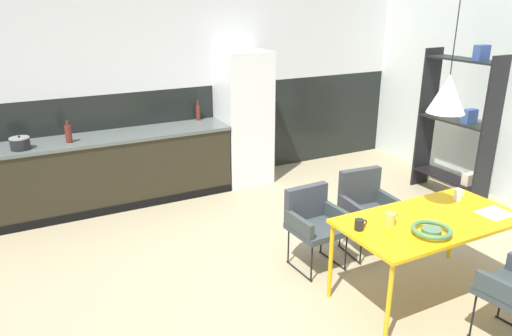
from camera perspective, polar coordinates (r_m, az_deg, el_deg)
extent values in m
plane|color=tan|center=(4.55, 8.78, -13.50)|extent=(8.50, 8.50, 0.00)
cube|color=black|center=(6.82, -6.43, 4.15)|extent=(6.54, 0.12, 1.33)
cube|color=silver|center=(6.60, -6.89, 15.39)|extent=(6.54, 0.12, 1.33)
cube|color=#2B2619|center=(6.20, -18.06, -0.66)|extent=(3.25, 0.60, 0.85)
cube|color=#575F5B|center=(6.07, -18.49, 3.30)|extent=(3.28, 0.63, 0.04)
cube|color=black|center=(6.05, -17.17, -4.89)|extent=(3.25, 0.01, 0.10)
cube|color=silver|center=(6.63, -1.48, 5.94)|extent=(0.65, 0.60, 1.81)
cube|color=#EBAB10|center=(4.26, 20.01, -5.86)|extent=(1.55, 0.79, 0.03)
cylinder|color=#EDA711|center=(4.21, 8.85, -10.83)|extent=(0.04, 0.04, 0.71)
cylinder|color=#E4B10C|center=(5.13, 22.31, -6.31)|extent=(0.04, 0.04, 0.71)
cylinder|color=gold|center=(3.75, 15.43, -15.47)|extent=(0.04, 0.04, 0.71)
cube|color=#343C40|center=(4.96, 13.26, -5.29)|extent=(0.52, 0.50, 0.06)
cube|color=#353938|center=(5.02, 12.16, -2.15)|extent=(0.46, 0.12, 0.38)
cube|color=#323D3F|center=(5.04, 15.41, -3.81)|extent=(0.09, 0.42, 0.14)
cube|color=#39383F|center=(4.80, 11.19, -4.67)|extent=(0.09, 0.42, 0.14)
cylinder|color=black|center=(5.03, 16.18, -8.07)|extent=(0.02, 0.02, 0.40)
cylinder|color=black|center=(4.81, 12.36, -9.04)|extent=(0.02, 0.02, 0.40)
cylinder|color=black|center=(5.30, 13.69, -6.37)|extent=(0.02, 0.02, 0.40)
cylinder|color=black|center=(5.09, 9.98, -7.20)|extent=(0.02, 0.02, 0.40)
cylinder|color=black|center=(5.25, 14.72, -9.06)|extent=(0.06, 0.41, 0.02)
cylinder|color=black|center=(5.04, 10.99, -10.02)|extent=(0.06, 0.41, 0.02)
cube|color=#343F40|center=(3.89, 27.29, -12.85)|extent=(0.11, 0.42, 0.14)
cylinder|color=black|center=(4.14, 24.34, -15.63)|extent=(0.02, 0.02, 0.39)
cylinder|color=black|center=(4.45, 27.08, -13.49)|extent=(0.02, 0.02, 0.39)
cube|color=#343C40|center=(4.61, 7.33, -7.13)|extent=(0.50, 0.48, 0.06)
cube|color=#363B42|center=(4.67, 5.96, -4.05)|extent=(0.46, 0.10, 0.33)
cube|color=#343F3D|center=(4.69, 9.54, -5.40)|extent=(0.07, 0.42, 0.14)
cube|color=#383F3C|center=(4.44, 5.10, -6.65)|extent=(0.07, 0.42, 0.14)
cylinder|color=black|center=(4.69, 10.61, -9.82)|extent=(0.02, 0.02, 0.38)
cylinder|color=black|center=(4.47, 6.61, -11.19)|extent=(0.02, 0.02, 0.38)
cylinder|color=black|center=(4.95, 7.76, -8.02)|extent=(0.02, 0.02, 0.38)
cylinder|color=black|center=(4.74, 3.86, -9.19)|extent=(0.02, 0.02, 0.38)
cylinder|color=black|center=(4.91, 9.03, -10.77)|extent=(0.03, 0.41, 0.02)
cylinder|color=black|center=(4.70, 5.12, -12.09)|extent=(0.03, 0.41, 0.02)
cylinder|color=#4C704C|center=(3.97, 20.07, -7.11)|extent=(0.15, 0.15, 0.05)
torus|color=#4B7746|center=(3.96, 20.10, -6.87)|extent=(0.31, 0.31, 0.04)
cube|color=white|center=(4.50, 25.98, -5.02)|extent=(0.13, 0.22, 0.01)
cube|color=white|center=(4.60, 26.94, -4.67)|extent=(0.13, 0.22, 0.01)
cube|color=beige|center=(4.55, 26.48, -4.75)|extent=(0.01, 0.22, 0.00)
cylinder|color=gold|center=(4.01, 15.59, -5.86)|extent=(0.09, 0.09, 0.11)
torus|color=gold|center=(4.05, 16.18, -5.62)|extent=(0.07, 0.01, 0.07)
cylinder|color=black|center=(3.88, 12.14, -6.59)|extent=(0.08, 0.08, 0.09)
torus|color=black|center=(3.91, 12.71, -6.37)|extent=(0.06, 0.01, 0.06)
cylinder|color=white|center=(4.71, 22.82, -2.94)|extent=(0.07, 0.07, 0.10)
torus|color=white|center=(4.74, 23.20, -2.77)|extent=(0.07, 0.01, 0.07)
cylinder|color=black|center=(5.87, -26.18, 2.57)|extent=(0.21, 0.21, 0.12)
cylinder|color=gray|center=(5.85, -26.28, 3.21)|extent=(0.21, 0.21, 0.01)
sphere|color=black|center=(5.85, -26.31, 3.38)|extent=(0.02, 0.02, 0.02)
cylinder|color=maroon|center=(5.91, -21.35, 3.77)|extent=(0.07, 0.07, 0.20)
cylinder|color=maroon|center=(5.88, -21.50, 4.97)|extent=(0.03, 0.03, 0.06)
cylinder|color=maroon|center=(6.59, -6.89, 6.53)|extent=(0.06, 0.06, 0.21)
cylinder|color=maroon|center=(6.56, -6.94, 7.67)|extent=(0.03, 0.03, 0.06)
cube|color=black|center=(6.87, 19.56, 5.54)|extent=(0.30, 0.03, 1.86)
cube|color=black|center=(6.28, 25.91, 3.42)|extent=(0.30, 0.03, 1.86)
cube|color=black|center=(6.76, 21.85, -1.05)|extent=(0.30, 0.95, 0.02)
cube|color=beige|center=(6.54, 23.99, -1.20)|extent=(0.18, 0.10, 0.15)
cube|color=black|center=(6.55, 22.68, 5.16)|extent=(0.30, 0.95, 0.02)
cube|color=#334C8C|center=(6.42, 23.99, 5.63)|extent=(0.18, 0.10, 0.17)
cube|color=black|center=(6.42, 23.57, 11.70)|extent=(0.30, 0.95, 0.02)
cube|color=#334C8C|center=(6.28, 25.18, 12.27)|extent=(0.18, 0.10, 0.18)
cylinder|color=black|center=(3.89, 22.72, 15.26)|extent=(0.01, 0.01, 0.69)
cone|color=silver|center=(3.94, 21.78, 8.17)|extent=(0.29, 0.29, 0.29)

